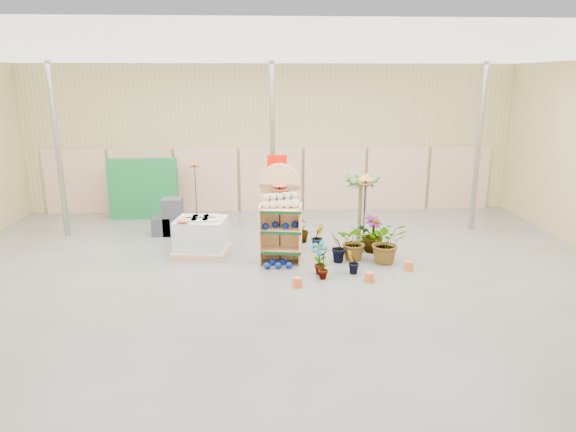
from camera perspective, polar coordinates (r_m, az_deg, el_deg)
The scene contains 23 objects.
room at distance 10.96m, azimuth -1.41°, elevation 5.31°, with size 15.20×12.10×4.70m.
display_shelf at distance 11.60m, azimuth -0.87°, elevation -0.17°, with size 1.01×0.71×2.24m.
teddy_bears at distance 11.40m, azimuth -0.68°, elevation 1.61°, with size 0.83×0.23×0.36m.
gazing_balls_shelf at distance 11.51m, azimuth -0.84°, elevation -1.02°, with size 0.82×0.28×0.16m.
gazing_balls_floor at distance 11.45m, azimuth -1.12°, elevation -5.36°, with size 0.63×0.39×0.15m.
pallet_stack at distance 12.32m, azimuth -9.63°, elevation -2.27°, with size 1.37×1.20×0.92m.
charcoal_planters at distance 14.06m, azimuth -13.04°, elevation -0.39°, with size 0.80×0.50×1.00m.
trellis_stock at distance 15.81m, azimuth -15.76°, elevation 2.93°, with size 2.00×0.30×1.80m, color #156A2E.
offer_sign at distance 13.12m, azimuth -1.22°, elevation 4.07°, with size 0.50×0.08×2.20m.
bird_table_front at distance 11.46m, azimuth -0.93°, elevation 3.44°, with size 0.34×0.34×1.90m.
bird_table_right at distance 12.12m, azimuth 8.61°, elevation 4.07°, with size 0.34×0.34×1.93m.
bird_table_back at distance 15.15m, azimuth -10.37°, elevation 5.78°, with size 0.34×0.34×1.82m.
palm at distance 12.96m, azimuth 8.12°, elevation 3.85°, with size 0.70×0.70×1.85m.
potted_plant_0 at distance 10.99m, azimuth 3.48°, elevation -4.64°, with size 0.39×0.27×0.75m, color #407133.
potted_plant_1 at distance 11.70m, azimuth 5.54°, elevation -3.49°, with size 0.40×0.32×0.72m, color #407133.
potted_plant_2 at distance 11.93m, azimuth 7.49°, elevation -2.81°, with size 0.79×0.68×0.87m, color #407133.
potted_plant_3 at distance 12.53m, azimuth 9.40°, elevation -1.98°, with size 0.49×0.49×0.88m, color #407133.
potted_plant_4 at distance 12.72m, azimuth 8.36°, elevation -2.27°, with size 0.33×0.23×0.63m, color #407133.
potted_plant_5 at distance 12.61m, azimuth 3.29°, elevation -2.28°, with size 0.35×0.28×0.63m, color #407133.
potted_plant_8 at distance 10.76m, azimuth 3.94°, elevation -5.23°, with size 0.36×0.25×0.69m, color #407133.
potted_plant_9 at distance 11.09m, azimuth 7.21°, elevation -5.12°, with size 0.29×0.23×0.53m, color #407133.
potted_plant_10 at distance 11.82m, azimuth 10.90°, elevation -2.84°, with size 0.88×0.77×0.98m, color #407133.
potted_plant_11 at distance 13.11m, azimuth 1.46°, elevation -1.45°, with size 0.39×0.39×0.69m, color #407133.
Camera 1 is at (-0.30, -9.89, 4.07)m, focal length 32.00 mm.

